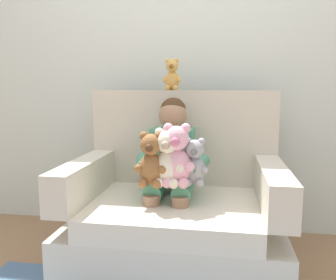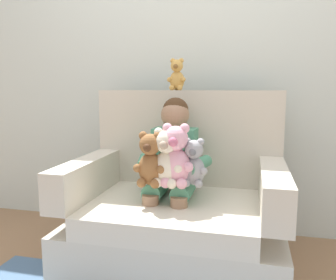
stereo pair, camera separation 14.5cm
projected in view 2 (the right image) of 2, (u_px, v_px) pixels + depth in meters
ground_plane at (176, 265)px, 2.06m from camera, size 8.00×8.00×0.00m
back_wall at (196, 52)px, 2.50m from camera, size 6.00×0.10×2.60m
armchair at (178, 210)px, 2.07m from camera, size 1.21×0.87×1.03m
seated_child at (173, 160)px, 2.04m from camera, size 0.45×0.39×0.82m
plush_cream at (166, 159)px, 1.86m from camera, size 0.19×0.15×0.32m
plush_brown at (150, 161)px, 1.86m from camera, size 0.18×0.14×0.30m
plush_pink at (176, 157)px, 1.85m from camera, size 0.20×0.17×0.34m
plush_grey at (194, 164)px, 1.87m from camera, size 0.16×0.13×0.26m
plush_honey_on_backrest at (177, 75)px, 2.26m from camera, size 0.12×0.10×0.21m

